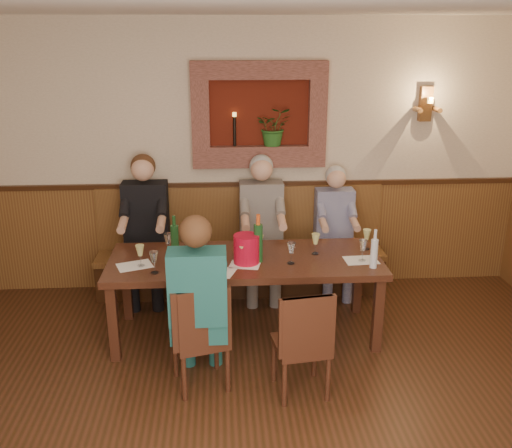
{
  "coord_description": "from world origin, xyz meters",
  "views": [
    {
      "loc": [
        -0.2,
        -2.82,
        2.66
      ],
      "look_at": [
        0.1,
        1.9,
        1.05
      ],
      "focal_mm": 40.0,
      "sensor_mm": 36.0,
      "label": 1
    }
  ],
  "objects": [
    {
      "name": "tasting_sheet_b",
      "position": [
        -0.01,
        1.7,
        0.75
      ],
      "size": [
        0.29,
        0.24,
        0.0
      ],
      "primitive_type": "cube",
      "rotation": [
        0.0,
        0.0,
        -0.22
      ],
      "color": "white",
      "rests_on": "dining_table"
    },
    {
      "name": "wine_glass_7",
      "position": [
        0.63,
        1.91,
        0.85
      ],
      "size": [
        0.08,
        0.08,
        0.19
      ],
      "primitive_type": null,
      "color": "#CDD07C",
      "rests_on": "dining_table"
    },
    {
      "name": "tasting_sheet_a",
      "position": [
        -0.95,
        1.74,
        0.75
      ],
      "size": [
        0.34,
        0.29,
        0.0
      ],
      "primitive_type": "cube",
      "rotation": [
        0.0,
        0.0,
        0.36
      ],
      "color": "white",
      "rests_on": "dining_table"
    },
    {
      "name": "wine_bottle_green_b",
      "position": [
        -0.61,
        1.92,
        0.91
      ],
      "size": [
        0.09,
        0.09,
        0.38
      ],
      "rotation": [
        0.0,
        0.0,
        -0.38
      ],
      "color": "#19471E",
      "rests_on": "dining_table"
    },
    {
      "name": "wine_glass_3",
      "position": [
        -0.35,
        2.0,
        0.85
      ],
      "size": [
        0.08,
        0.08,
        0.19
      ],
      "primitive_type": null,
      "color": "white",
      "rests_on": "dining_table"
    },
    {
      "name": "bench",
      "position": [
        0.0,
        2.79,
        0.33
      ],
      "size": [
        3.0,
        0.45,
        1.11
      ],
      "color": "#381E0F",
      "rests_on": "ground"
    },
    {
      "name": "wine_bottle_green_a",
      "position": [
        0.11,
        1.77,
        0.93
      ],
      "size": [
        0.09,
        0.09,
        0.43
      ],
      "rotation": [
        0.0,
        0.0,
        0.2
      ],
      "color": "#19471E",
      "rests_on": "dining_table"
    },
    {
      "name": "wine_glass_0",
      "position": [
        -0.9,
        1.73,
        0.85
      ],
      "size": [
        0.08,
        0.08,
        0.19
      ],
      "primitive_type": null,
      "color": "#CDD07C",
      "rests_on": "dining_table"
    },
    {
      "name": "wine_glass_2",
      "position": [
        -0.56,
        1.63,
        0.85
      ],
      "size": [
        0.08,
        0.08,
        0.19
      ],
      "primitive_type": null,
      "color": "#CDD07C",
      "rests_on": "dining_table"
    },
    {
      "name": "wine_glass_8",
      "position": [
        1.02,
        1.73,
        0.85
      ],
      "size": [
        0.08,
        0.08,
        0.19
      ],
      "primitive_type": null,
      "color": "white",
      "rests_on": "dining_table"
    },
    {
      "name": "wine_glass_4",
      "position": [
        -0.03,
        1.67,
        0.85
      ],
      "size": [
        0.08,
        0.08,
        0.19
      ],
      "primitive_type": null,
      "color": "#CDD07C",
      "rests_on": "dining_table"
    },
    {
      "name": "wine_glass_9",
      "position": [
        -0.22,
        1.51,
        0.85
      ],
      "size": [
        0.08,
        0.08,
        0.19
      ],
      "primitive_type": null,
      "color": "#CDD07C",
      "rests_on": "dining_table"
    },
    {
      "name": "dining_table",
      "position": [
        0.0,
        1.85,
        0.68
      ],
      "size": [
        2.4,
        0.9,
        0.75
      ],
      "color": "#321A0F",
      "rests_on": "ground"
    },
    {
      "name": "chair_near_right",
      "position": [
        0.38,
        0.92,
        0.26
      ],
      "size": [
        0.44,
        0.44,
        0.89
      ],
      "rotation": [
        0.0,
        0.0,
        0.14
      ],
      "color": "#321A0F",
      "rests_on": "ground"
    },
    {
      "name": "person_bench_right",
      "position": [
        0.97,
        2.69,
        0.56
      ],
      "size": [
        0.39,
        0.48,
        1.36
      ],
      "color": "navy",
      "rests_on": "ground"
    },
    {
      "name": "wine_glass_1",
      "position": [
        -0.68,
        2.0,
        0.85
      ],
      "size": [
        0.08,
        0.08,
        0.19
      ],
      "primitive_type": null,
      "color": "white",
      "rests_on": "dining_table"
    },
    {
      "name": "person_bench_left",
      "position": [
        -0.97,
        2.69,
        0.62
      ],
      "size": [
        0.45,
        0.56,
        1.5
      ],
      "color": "black",
      "rests_on": "ground"
    },
    {
      "name": "wine_glass_5",
      "position": [
        0.13,
        1.91,
        0.85
      ],
      "size": [
        0.08,
        0.08,
        0.19
      ],
      "primitive_type": null,
      "color": "#CDD07C",
      "rests_on": "dining_table"
    },
    {
      "name": "person_bench_mid",
      "position": [
        0.21,
        2.69,
        0.62
      ],
      "size": [
        0.44,
        0.54,
        1.48
      ],
      "color": "#585550",
      "rests_on": "ground"
    },
    {
      "name": "wine_glass_11",
      "position": [
        -0.76,
        1.57,
        0.85
      ],
      "size": [
        0.08,
        0.08,
        0.19
      ],
      "primitive_type": null,
      "color": "white",
      "rests_on": "dining_table"
    },
    {
      "name": "wine_glass_6",
      "position": [
        0.39,
        1.7,
        0.85
      ],
      "size": [
        0.08,
        0.08,
        0.19
      ],
      "primitive_type": null,
      "color": "white",
      "rests_on": "dining_table"
    },
    {
      "name": "water_bottle",
      "position": [
        1.08,
        1.57,
        0.89
      ],
      "size": [
        0.07,
        0.07,
        0.34
      ],
      "rotation": [
        0.0,
        0.0,
        0.17
      ],
      "color": "silver",
      "rests_on": "dining_table"
    },
    {
      "name": "chair_near_left",
      "position": [
        -0.38,
        1.06,
        0.26
      ],
      "size": [
        0.49,
        0.49,
        0.9
      ],
      "rotation": [
        0.0,
        0.0,
        0.26
      ],
      "color": "#321A0F",
      "rests_on": "ground"
    },
    {
      "name": "tasting_sheet_c",
      "position": [
        1.01,
        1.74,
        0.75
      ],
      "size": [
        0.3,
        0.22,
        0.0
      ],
      "primitive_type": "cube",
      "rotation": [
        0.0,
        0.0,
        0.05
      ],
      "color": "white",
      "rests_on": "dining_table"
    },
    {
      "name": "person_chair_front",
      "position": [
        -0.39,
        1.07,
        0.6
      ],
      "size": [
        0.43,
        0.52,
        1.44
      ],
      "color": "#194959",
      "rests_on": "ground"
    },
    {
      "name": "wainscoting",
      "position": [
        0.0,
        -0.0,
        0.59
      ],
      "size": [
        6.02,
        6.02,
        1.15
      ],
      "color": "brown",
      "rests_on": "ground"
    },
    {
      "name": "room_shell",
      "position": [
        0.0,
        0.0,
        1.89
      ],
      "size": [
        6.04,
        6.04,
        2.82
      ],
      "color": "beige",
      "rests_on": "ground"
    },
    {
      "name": "tasting_sheet_d",
      "position": [
        -0.26,
        1.57,
        0.75
      ],
      "size": [
        0.37,
        0.31,
        0.0
      ],
      "primitive_type": "cube",
      "rotation": [
        0.0,
        0.0,
        -0.34
      ],
      "color": "white",
      "rests_on": "dining_table"
    },
    {
      "name": "wall_niche",
      "position": [
        0.24,
        2.94,
        1.81
      ],
      "size": [
        1.36,
        0.3,
        1.06
      ],
      "color": "#54170C",
      "rests_on": "ground"
    },
    {
      "name": "wall_sconce",
      "position": [
        1.9,
        2.93,
        1.94
      ],
      "size": [
        0.25,
        0.2,
        0.35
      ],
      "color": "brown",
      "rests_on": "ground"
    },
    {
      "name": "wine_glass_10",
      "position": [
        1.12,
        2.0,
        0.85
      ],
      "size": [
        0.08,
        0.08,
        0.19
      ],
      "primitive_type": null,
      "color": "#CDD07C",
      "rests_on": "dining_table"
    },
    {
      "name": "spittoon_bucket",
      "position": [
        0.01,
        1.74,
        0.88
      ],
      "size": [
        0.27,
        0.27,
        0.25
      ],
      "primitive_type": "cylinder",
      "rotation": [
        0.0,
        0.0,
        -0.25
      ],
      "color": "red",
      "rests_on": "dining_table"
    }
  ]
}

